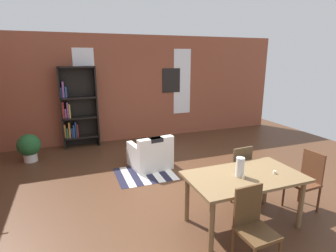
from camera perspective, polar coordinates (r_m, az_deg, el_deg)
name	(u,v)px	position (r m, az deg, el deg)	size (l,w,h in m)	color
ground_plane	(189,193)	(5.01, 4.53, -14.03)	(10.65, 10.65, 0.00)	#4E2F1D
back_wall_brick	(136,88)	(7.97, -6.78, 7.98)	(9.19, 0.12, 3.01)	brown
window_pane_0	(85,85)	(7.67, -17.23, 8.32)	(0.55, 0.02, 1.96)	white
window_pane_1	(182,82)	(8.35, 3.02, 9.38)	(0.55, 0.02, 1.96)	white
dining_table	(244,181)	(4.01, 15.96, -11.28)	(1.64, 0.93, 0.77)	brown
vase_on_table	(240,167)	(3.87, 15.10, -8.45)	(0.12, 0.12, 0.28)	silver
tealight_candle_0	(243,177)	(3.86, 15.74, -10.45)	(0.04, 0.04, 0.05)	silver
tealight_candle_1	(275,172)	(4.16, 21.78, -9.12)	(0.04, 0.04, 0.04)	silver
dining_chair_far_right	(237,170)	(4.79, 14.55, -9.03)	(0.43, 0.43, 0.95)	#4F3E29
dining_chair_near_left	(253,225)	(3.42, 17.66, -19.43)	(0.42, 0.42, 0.95)	#50351D
dining_chair_head_right	(306,179)	(4.85, 27.40, -9.97)	(0.42, 0.42, 0.95)	#56301C
bookshelf_tall	(77,109)	(7.56, -18.90, 3.49)	(0.94, 0.31, 2.16)	black
armchair_white	(150,155)	(5.98, -3.77, -6.22)	(0.91, 0.91, 0.75)	white
potted_plant_by_shelf	(29,146)	(7.04, -27.50, -3.89)	(0.52, 0.52, 0.66)	silver
striped_rug	(145,174)	(5.74, -4.98, -10.11)	(1.18, 1.02, 0.01)	#1E1E33
framed_picture	(171,80)	(8.21, 0.70, 9.69)	(0.56, 0.03, 0.72)	black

